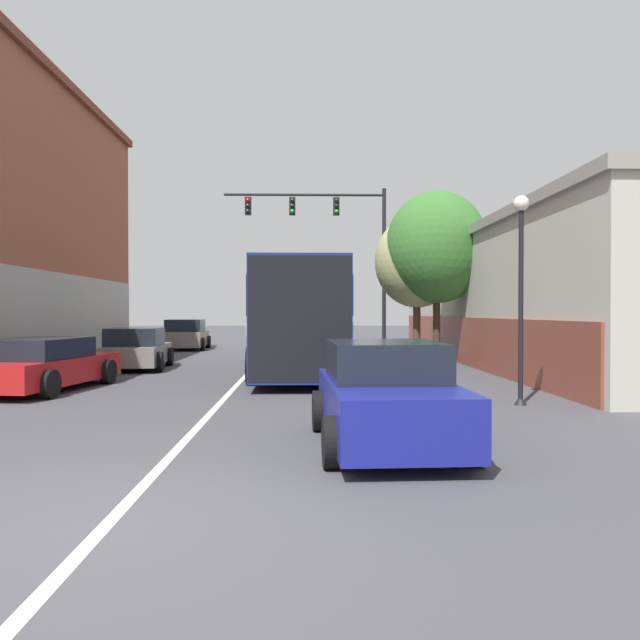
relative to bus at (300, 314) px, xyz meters
name	(u,v)px	position (x,y,z in m)	size (l,w,h in m)	color
ground_plane	(109,522)	(-1.61, -13.83, -1.82)	(160.00, 160.00, 0.00)	#424247
lane_center_line	(247,374)	(-1.61, -0.49, -1.82)	(0.14, 38.67, 0.01)	silver
building_right_storefront	(546,294)	(9.07, 3.38, 0.72)	(6.69, 22.74, 4.85)	#B7B2A3
bus	(300,314)	(0.00, 0.00, 0.00)	(2.82, 10.64, 3.24)	navy
hatchback_foreground	(386,396)	(1.30, -10.67, -1.13)	(2.08, 3.90, 1.46)	navy
parked_car_left_near	(136,349)	(-5.45, 1.32, -1.17)	(2.30, 3.98, 1.36)	slate
parked_car_left_mid	(45,365)	(-6.10, -4.31, -1.21)	(2.43, 4.76, 1.27)	red
parked_car_left_far	(186,335)	(-5.86, 12.11, -1.11)	(2.31, 4.11, 1.51)	slate
traffic_signal_gantry	(334,232)	(1.49, 8.83, 3.68)	(7.35, 0.36, 7.50)	black
street_lamp	(521,283)	(4.53, -6.91, 0.66)	(0.32, 0.32, 4.25)	black
street_tree_near	(437,247)	(4.96, 3.20, 2.42)	(3.73, 3.35, 6.30)	#3D2D1E
street_tree_far	(417,262)	(4.33, 3.72, 1.94)	(3.14, 2.82, 5.50)	#4C3823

